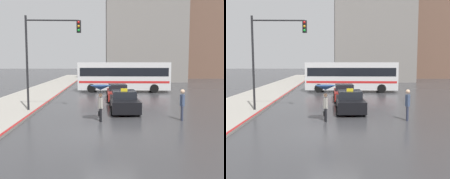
% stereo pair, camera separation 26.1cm
% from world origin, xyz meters
% --- Properties ---
extents(ground_plane, '(300.00, 300.00, 0.00)m').
position_xyz_m(ground_plane, '(0.00, 0.00, 0.00)').
color(ground_plane, '#38383A').
extents(taxi, '(1.91, 4.38, 1.56)m').
position_xyz_m(taxi, '(1.12, 5.80, 0.65)').
color(taxi, black).
rests_on(taxi, ground_plane).
extents(sedan_red, '(1.91, 4.75, 1.39)m').
position_xyz_m(sedan_red, '(1.02, 11.45, 0.64)').
color(sedan_red, maroon).
rests_on(sedan_red, ground_plane).
extents(city_bus, '(10.55, 3.31, 3.38)m').
position_xyz_m(city_bus, '(2.18, 18.30, 1.88)').
color(city_bus, silver).
rests_on(city_bus, ground_plane).
extents(pedestrian_with_umbrella, '(1.15, 1.15, 2.05)m').
position_xyz_m(pedestrian_with_umbrella, '(-0.48, 2.63, 1.71)').
color(pedestrian_with_umbrella, black).
rests_on(pedestrian_with_umbrella, ground_plane).
extents(pedestrian_man, '(0.33, 0.43, 1.80)m').
position_xyz_m(pedestrian_man, '(4.20, 2.74, 1.06)').
color(pedestrian_man, '#2D3347').
rests_on(pedestrian_man, ground_plane).
extents(traffic_light, '(3.68, 0.38, 6.40)m').
position_xyz_m(traffic_light, '(-4.02, 5.84, 4.42)').
color(traffic_light, black).
rests_on(traffic_light, ground_plane).
extents(building_tower_near, '(13.86, 9.99, 25.28)m').
position_xyz_m(building_tower_near, '(7.44, 37.13, 12.64)').
color(building_tower_near, gray).
rests_on(building_tower_near, ground_plane).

